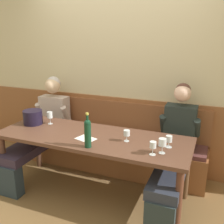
# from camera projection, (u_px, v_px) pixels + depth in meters

# --- Properties ---
(ground_plane) EXTENTS (6.80, 6.80, 0.02)m
(ground_plane) POSITION_uv_depth(u_px,v_px,m) (86.00, 203.00, 2.98)
(ground_plane) COLOR brown
(ground_plane) RESTS_ON ground
(room_wall_back) EXTENTS (6.80, 0.08, 2.80)m
(room_wall_back) POSITION_uv_depth(u_px,v_px,m) (120.00, 67.00, 3.53)
(room_wall_back) COLOR beige
(room_wall_back) RESTS_ON ground
(wood_wainscot_panel) EXTENTS (6.80, 0.03, 0.99)m
(wood_wainscot_panel) POSITION_uv_depth(u_px,v_px,m) (119.00, 131.00, 3.75)
(wood_wainscot_panel) COLOR brown
(wood_wainscot_panel) RESTS_ON ground
(wall_bench) EXTENTS (2.48, 0.42, 0.94)m
(wall_bench) POSITION_uv_depth(u_px,v_px,m) (113.00, 151.00, 3.63)
(wall_bench) COLOR brown
(wall_bench) RESTS_ON ground
(dining_table) EXTENTS (2.18, 0.77, 0.74)m
(dining_table) POSITION_uv_depth(u_px,v_px,m) (92.00, 142.00, 2.96)
(dining_table) COLOR brown
(dining_table) RESTS_ON ground
(person_center_left_seat) EXTENTS (0.51, 1.19, 1.26)m
(person_center_left_seat) POSITION_uv_depth(u_px,v_px,m) (41.00, 127.00, 3.55)
(person_center_left_seat) COLOR #26343F
(person_center_left_seat) RESTS_ON ground
(person_right_seat) EXTENTS (0.47, 1.18, 1.29)m
(person_right_seat) POSITION_uv_depth(u_px,v_px,m) (175.00, 147.00, 2.92)
(person_right_seat) COLOR #263336
(person_right_seat) RESTS_ON ground
(ice_bucket) EXTENTS (0.24, 0.24, 0.18)m
(ice_bucket) POSITION_uv_depth(u_px,v_px,m) (33.00, 117.00, 3.29)
(ice_bucket) COLOR black
(ice_bucket) RESTS_ON dining_table
(wine_bottle_green_tall) EXTENTS (0.07, 0.07, 0.36)m
(wine_bottle_green_tall) POSITION_uv_depth(u_px,v_px,m) (88.00, 132.00, 2.60)
(wine_bottle_green_tall) COLOR #123924
(wine_bottle_green_tall) RESTS_ON dining_table
(wine_glass_center_rear) EXTENTS (0.07, 0.07, 0.15)m
(wine_glass_center_rear) POSITION_uv_depth(u_px,v_px,m) (162.00, 143.00, 2.48)
(wine_glass_center_rear) COLOR silver
(wine_glass_center_rear) RESTS_ON dining_table
(wine_glass_left_end) EXTENTS (0.07, 0.07, 0.12)m
(wine_glass_left_end) POSITION_uv_depth(u_px,v_px,m) (127.00, 133.00, 2.76)
(wine_glass_left_end) COLOR silver
(wine_glass_left_end) RESTS_ON dining_table
(wine_glass_mid_left) EXTENTS (0.07, 0.07, 0.16)m
(wine_glass_mid_left) POSITION_uv_depth(u_px,v_px,m) (50.00, 116.00, 3.28)
(wine_glass_mid_left) COLOR silver
(wine_glass_mid_left) RESTS_ON dining_table
(wine_glass_near_bucket) EXTENTS (0.07, 0.07, 0.12)m
(wine_glass_near_bucket) POSITION_uv_depth(u_px,v_px,m) (169.00, 139.00, 2.62)
(wine_glass_near_bucket) COLOR silver
(wine_glass_near_bucket) RESTS_ON dining_table
(wine_glass_mid_right) EXTENTS (0.06, 0.06, 0.13)m
(wine_glass_mid_right) POSITION_uv_depth(u_px,v_px,m) (153.00, 146.00, 2.45)
(wine_glass_mid_right) COLOR silver
(wine_glass_mid_right) RESTS_ON dining_table
(tasting_sheet_left_guest) EXTENTS (0.24, 0.20, 0.00)m
(tasting_sheet_left_guest) POSITION_uv_depth(u_px,v_px,m) (86.00, 139.00, 2.85)
(tasting_sheet_left_guest) COLOR white
(tasting_sheet_left_guest) RESTS_ON dining_table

